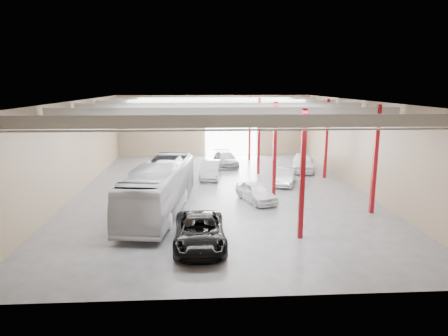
{
  "coord_description": "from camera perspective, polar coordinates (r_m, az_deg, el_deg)",
  "views": [
    {
      "loc": [
        -1.55,
        -30.25,
        8.2
      ],
      "look_at": [
        0.14,
        -1.69,
        2.2
      ],
      "focal_mm": 32.0,
      "sensor_mm": 36.0,
      "label": 1
    }
  ],
  "objects": [
    {
      "name": "car_right_far",
      "position": [
        39.18,
        11.24,
        0.8
      ],
      "size": [
        3.04,
        5.3,
        1.7
      ],
      "primitive_type": "imported",
      "rotation": [
        0.0,
        0.0,
        -0.22
      ],
      "color": "white",
      "rests_on": "ground"
    },
    {
      "name": "black_sedan",
      "position": [
        20.82,
        -3.48,
        -9.05
      ],
      "size": [
        2.68,
        5.66,
        1.56
      ],
      "primitive_type": "imported",
      "rotation": [
        0.0,
        0.0,
        0.02
      ],
      "color": "black",
      "rests_on": "ground"
    },
    {
      "name": "car_row_c",
      "position": [
        40.72,
        0.25,
        1.26
      ],
      "size": [
        2.66,
        5.19,
        1.44
      ],
      "primitive_type": "imported",
      "rotation": [
        0.0,
        0.0,
        0.13
      ],
      "color": "slate",
      "rests_on": "ground"
    },
    {
      "name": "car_row_a",
      "position": [
        28.52,
        4.6,
        -3.42
      ],
      "size": [
        3.0,
        4.48,
        1.42
      ],
      "primitive_type": "imported",
      "rotation": [
        0.0,
        0.0,
        0.35
      ],
      "color": "white",
      "rests_on": "ground"
    },
    {
      "name": "coach_bus",
      "position": [
        26.13,
        -9.2,
        -2.89
      ],
      "size": [
        4.23,
        11.9,
        3.24
      ],
      "primitive_type": "imported",
      "rotation": [
        0.0,
        0.0,
        -0.13
      ],
      "color": "silver",
      "rests_on": "ground"
    },
    {
      "name": "car_row_b",
      "position": [
        35.54,
        -1.95,
        -0.22
      ],
      "size": [
        2.15,
        4.83,
        1.54
      ],
      "primitive_type": "imported",
      "rotation": [
        0.0,
        0.0,
        -0.11
      ],
      "color": "#A9A9AE",
      "rests_on": "ground"
    },
    {
      "name": "car_right_near",
      "position": [
        33.62,
        8.81,
        -1.23
      ],
      "size": [
        2.67,
        4.33,
        1.35
      ],
      "primitive_type": "imported",
      "rotation": [
        0.0,
        0.0,
        -0.33
      ],
      "color": "#B0B0B5",
      "rests_on": "ground"
    },
    {
      "name": "depot_shell",
      "position": [
        30.94,
        -0.25,
        5.87
      ],
      "size": [
        22.12,
        32.12,
        7.06
      ],
      "color": "#4E4F54",
      "rests_on": "ground"
    }
  ]
}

